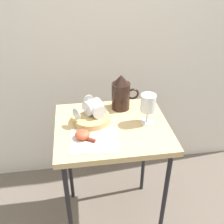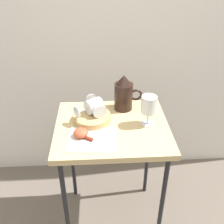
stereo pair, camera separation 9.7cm
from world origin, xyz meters
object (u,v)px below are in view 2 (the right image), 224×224
at_px(wine_glass_tipped_far, 97,108).
at_px(table, 112,137).
at_px(pitcher, 124,96).
at_px(apple_half_left, 81,133).
at_px(wine_glass_upright, 149,107).
at_px(basket_tray, 92,118).
at_px(wine_glass_tipped_near, 93,106).
at_px(knife, 91,140).

bearing_deg(wine_glass_tipped_far, table, -39.19).
relative_size(table, pitcher, 3.62).
xyz_separation_m(wine_glass_tipped_far, apple_half_left, (-0.08, -0.15, -0.05)).
bearing_deg(pitcher, wine_glass_tipped_far, -144.95).
distance_m(wine_glass_upright, wine_glass_tipped_far, 0.26).
bearing_deg(wine_glass_tipped_far, basket_tray, -160.07).
height_order(wine_glass_tipped_near, apple_half_left, wine_glass_tipped_near).
bearing_deg(wine_glass_tipped_near, apple_half_left, -110.31).
distance_m(wine_glass_tipped_near, wine_glass_tipped_far, 0.03).
bearing_deg(knife, wine_glass_upright, 22.50).
relative_size(wine_glass_tipped_near, wine_glass_tipped_far, 0.97).
relative_size(wine_glass_tipped_far, apple_half_left, 2.30).
relative_size(table, wine_glass_tipped_far, 4.51).
xyz_separation_m(table, wine_glass_tipped_near, (-0.09, 0.07, 0.15)).
relative_size(basket_tray, apple_half_left, 2.73).
relative_size(pitcher, knife, 1.10).
bearing_deg(wine_glass_tipped_far, pitcher, 35.05).
height_order(wine_glass_tipped_near, knife, wine_glass_tipped_near).
relative_size(apple_half_left, knife, 0.38).
height_order(table, knife, knife).
xyz_separation_m(basket_tray, apple_half_left, (-0.05, -0.14, 0.01)).
relative_size(wine_glass_tipped_near, knife, 0.86).
xyz_separation_m(wine_glass_tipped_near, wine_glass_tipped_far, (0.02, -0.01, -0.00)).
height_order(basket_tray, knife, basket_tray).
height_order(wine_glass_upright, wine_glass_tipped_far, wine_glass_upright).
height_order(wine_glass_upright, knife, wine_glass_upright).
bearing_deg(apple_half_left, table, 29.39).
xyz_separation_m(pitcher, apple_half_left, (-0.23, -0.25, -0.06)).
relative_size(table, wine_glass_upright, 4.54).
xyz_separation_m(pitcher, wine_glass_tipped_near, (-0.17, -0.09, -0.01)).
bearing_deg(wine_glass_upright, wine_glass_tipped_far, 165.89).
bearing_deg(basket_tray, wine_glass_upright, -10.83).
xyz_separation_m(basket_tray, wine_glass_tipped_near, (0.01, 0.02, 0.06)).
bearing_deg(wine_glass_tipped_near, basket_tray, -105.31).
bearing_deg(basket_tray, apple_half_left, -111.18).
bearing_deg(table, knife, -130.94).
relative_size(wine_glass_upright, wine_glass_tipped_far, 0.99).
bearing_deg(basket_tray, wine_glass_tipped_far, 19.93).
height_order(wine_glass_upright, apple_half_left, wine_glass_upright).
bearing_deg(wine_glass_upright, table, 178.69).
xyz_separation_m(pitcher, wine_glass_tipped_far, (-0.15, -0.10, -0.01)).
relative_size(basket_tray, pitcher, 0.95).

